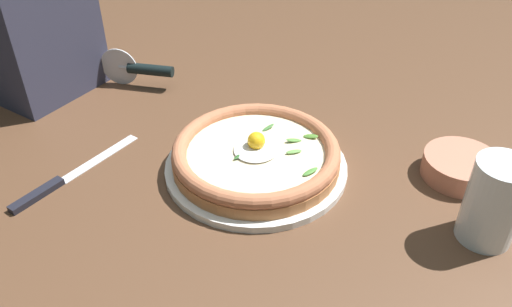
{
  "coord_description": "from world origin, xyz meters",
  "views": [
    {
      "loc": [
        0.56,
        0.29,
        0.52
      ],
      "look_at": [
        -0.04,
        0.02,
        0.03
      ],
      "focal_mm": 36.33,
      "sensor_mm": 36.0,
      "label": 1
    }
  ],
  "objects_px": {
    "pizza_cutter": "(141,69)",
    "pizza": "(256,154)",
    "drinking_glass": "(492,207)",
    "side_bowl": "(460,167)",
    "table_knife": "(59,182)"
  },
  "relations": [
    {
      "from": "pizza_cutter",
      "to": "pizza",
      "type": "bearing_deg",
      "value": 64.13
    },
    {
      "from": "pizza_cutter",
      "to": "drinking_glass",
      "type": "xyz_separation_m",
      "value": [
        0.16,
        0.67,
        0.01
      ]
    },
    {
      "from": "side_bowl",
      "to": "table_knife",
      "type": "distance_m",
      "value": 0.63
    },
    {
      "from": "side_bowl",
      "to": "drinking_glass",
      "type": "relative_size",
      "value": 0.95
    },
    {
      "from": "pizza",
      "to": "pizza_cutter",
      "type": "xyz_separation_m",
      "value": [
        -0.16,
        -0.32,
        0.01
      ]
    },
    {
      "from": "pizza",
      "to": "drinking_glass",
      "type": "relative_size",
      "value": 2.14
    },
    {
      "from": "pizza",
      "to": "pizza_cutter",
      "type": "bearing_deg",
      "value": -115.87
    },
    {
      "from": "side_bowl",
      "to": "table_knife",
      "type": "bearing_deg",
      "value": -63.82
    },
    {
      "from": "pizza",
      "to": "table_knife",
      "type": "height_order",
      "value": "pizza"
    },
    {
      "from": "pizza",
      "to": "side_bowl",
      "type": "distance_m",
      "value": 0.32
    },
    {
      "from": "side_bowl",
      "to": "table_knife",
      "type": "height_order",
      "value": "side_bowl"
    },
    {
      "from": "drinking_glass",
      "to": "side_bowl",
      "type": "bearing_deg",
      "value": -159.44
    },
    {
      "from": "table_knife",
      "to": "drinking_glass",
      "type": "xyz_separation_m",
      "value": [
        -0.15,
        0.61,
        0.05
      ]
    },
    {
      "from": "pizza_cutter",
      "to": "table_knife",
      "type": "bearing_deg",
      "value": 10.51
    },
    {
      "from": "side_bowl",
      "to": "drinking_glass",
      "type": "xyz_separation_m",
      "value": [
        0.12,
        0.05,
        0.04
      ]
    }
  ]
}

